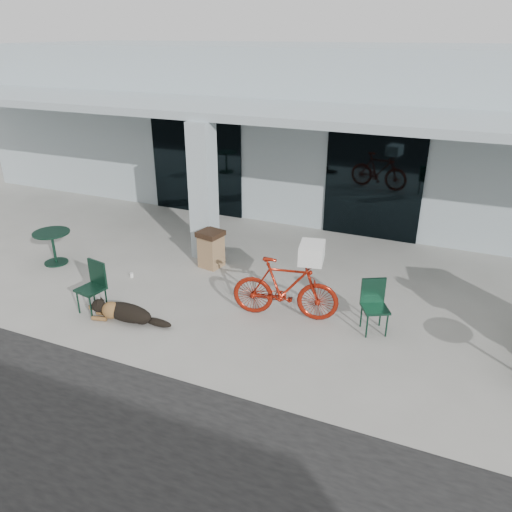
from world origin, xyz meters
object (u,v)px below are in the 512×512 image
at_px(cafe_chair_far_a, 375,308).
at_px(trash_receptacle, 211,249).
at_px(cafe_chair_near, 90,289).
at_px(cafe_table_near, 54,248).
at_px(dog, 127,312).
at_px(bicycle, 285,288).

distance_m(cafe_chair_far_a, trash_receptacle, 4.09).
relative_size(cafe_chair_near, trash_receptacle, 1.17).
bearing_deg(trash_receptacle, cafe_table_near, -159.49).
bearing_deg(dog, cafe_chair_far_a, 5.21).
bearing_deg(trash_receptacle, cafe_chair_near, -112.64).
distance_m(dog, trash_receptacle, 2.72).
relative_size(bicycle, trash_receptacle, 2.31).
height_order(cafe_table_near, cafe_chair_far_a, cafe_chair_far_a).
height_order(bicycle, cafe_table_near, bicycle).
xyz_separation_m(bicycle, cafe_chair_far_a, (1.62, 0.14, -0.11)).
relative_size(cafe_table_near, trash_receptacle, 0.96).
relative_size(bicycle, cafe_chair_far_a, 2.04).
bearing_deg(dog, trash_receptacle, 69.72).
distance_m(cafe_chair_near, trash_receptacle, 2.89).
height_order(cafe_chair_near, trash_receptacle, cafe_chair_near).
bearing_deg(cafe_chair_far_a, dog, 170.44).
distance_m(bicycle, cafe_table_near, 5.64).
height_order(dog, trash_receptacle, trash_receptacle).
xyz_separation_m(dog, cafe_chair_far_a, (4.20, 1.43, 0.28)).
xyz_separation_m(dog, cafe_chair_near, (-0.80, 0.02, 0.30)).
bearing_deg(cafe_table_near, bicycle, -1.45).
bearing_deg(cafe_chair_far_a, trash_receptacle, 133.70).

